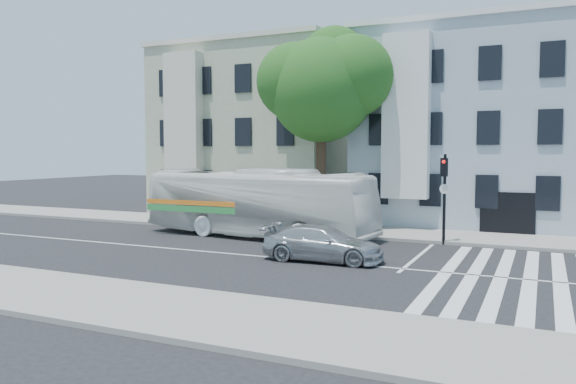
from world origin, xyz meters
The scene contains 10 objects.
ground centered at (0.00, 0.00, 0.00)m, with size 120.00×120.00×0.00m, color black.
sidewalk_far centered at (0.00, 8.00, 0.07)m, with size 80.00×4.00×0.15m, color gray.
sidewalk_near centered at (0.00, -8.00, 0.07)m, with size 80.00×4.00×0.15m, color gray.
building_left centered at (-7.00, 15.00, 5.50)m, with size 12.00×10.00×11.00m, color #A2A389.
building_right centered at (7.00, 15.00, 5.50)m, with size 12.00×10.00×11.00m, color #A1B4BF.
street_tree centered at (0.06, 8.74, 7.83)m, with size 7.30×5.90×11.10m.
bus centered at (-1.84, 4.56, 1.69)m, with size 12.15×2.84×3.38m, color white.
sedan centered at (3.32, 0.19, 0.68)m, with size 4.71×1.91×1.37m, color #B5B8BD.
hedge centered at (-4.28, 6.80, 0.50)m, with size 8.50×0.84×0.70m, color #366521, non-canonical shape.
traffic_signal centered at (6.94, 5.94, 2.65)m, with size 0.41×0.53×4.11m.
Camera 1 is at (11.03, -19.85, 4.22)m, focal length 35.00 mm.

